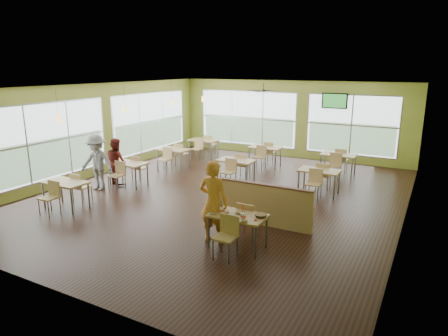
{
  "coord_description": "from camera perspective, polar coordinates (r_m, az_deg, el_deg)",
  "views": [
    {
      "loc": [
        5.47,
        -10.04,
        3.76
      ],
      "look_at": [
        0.54,
        -0.89,
        1.11
      ],
      "focal_mm": 32.0,
      "sensor_mm": 36.0,
      "label": 1
    }
  ],
  "objects": [
    {
      "name": "patron_grey",
      "position": [
        12.99,
        -17.71,
        0.76
      ],
      "size": [
        1.2,
        0.8,
        1.73
      ],
      "primitive_type": "imported",
      "rotation": [
        0.0,
        0.0,
        0.14
      ],
      "color": "slate",
      "rests_on": "floor"
    },
    {
      "name": "cup_red_far",
      "position": [
        8.14,
        2.86,
        -6.88
      ],
      "size": [
        0.1,
        0.1,
        0.35
      ],
      "color": "white",
      "rests_on": "main_table"
    },
    {
      "name": "cup_blue",
      "position": [
        8.48,
        -0.35,
        -6.03
      ],
      "size": [
        0.09,
        0.09,
        0.31
      ],
      "color": "white",
      "rests_on": "main_table"
    },
    {
      "name": "ceiling_fan",
      "position": [
        14.16,
        5.67,
        10.96
      ],
      "size": [
        1.25,
        1.25,
        0.29
      ],
      "color": "#2D2119",
      "rests_on": "ceiling"
    },
    {
      "name": "tv_backwall",
      "position": [
        16.4,
        15.53,
        9.23
      ],
      "size": [
        1.0,
        0.07,
        0.6
      ],
      "color": "black",
      "rests_on": "wall_back"
    },
    {
      "name": "food_basket",
      "position": [
        8.31,
        5.27,
        -6.76
      ],
      "size": [
        0.25,
        0.25,
        0.06
      ],
      "color": "black",
      "rests_on": "main_table"
    },
    {
      "name": "patron_maroon",
      "position": [
        13.44,
        -15.1,
        0.92
      ],
      "size": [
        0.91,
        0.82,
        1.52
      ],
      "primitive_type": "imported",
      "rotation": [
        0.0,
        0.0,
        2.74
      ],
      "color": "maroon",
      "rests_on": "floor"
    },
    {
      "name": "room",
      "position": [
        11.64,
        -0.24,
        3.62
      ],
      "size": [
        12.0,
        12.04,
        3.2
      ],
      "color": "black",
      "rests_on": "ground"
    },
    {
      "name": "dining_tables",
      "position": [
        13.8,
        -0.67,
        1.21
      ],
      "size": [
        6.92,
        8.72,
        0.87
      ],
      "color": "#D7B474",
      "rests_on": "floor"
    },
    {
      "name": "wrapper_mid",
      "position": [
        8.45,
        2.28,
        -6.39
      ],
      "size": [
        0.22,
        0.2,
        0.05
      ],
      "primitive_type": "ellipsoid",
      "rotation": [
        0.0,
        0.0,
        -0.1
      ],
      "color": "olive",
      "rests_on": "main_table"
    },
    {
      "name": "wrapper_right",
      "position": [
        8.03,
        2.9,
        -7.58
      ],
      "size": [
        0.18,
        0.17,
        0.04
      ],
      "primitive_type": "ellipsoid",
      "rotation": [
        0.0,
        0.0,
        -0.29
      ],
      "color": "olive",
      "rests_on": "main_table"
    },
    {
      "name": "half_wall_divider",
      "position": [
        9.73,
        5.77,
        -5.2
      ],
      "size": [
        2.4,
        0.14,
        1.04
      ],
      "color": "#D7B474",
      "rests_on": "floor"
    },
    {
      "name": "wrapper_left",
      "position": [
        8.41,
        -1.59,
        -6.54
      ],
      "size": [
        0.18,
        0.17,
        0.04
      ],
      "primitive_type": "ellipsoid",
      "rotation": [
        0.0,
        0.0,
        0.28
      ],
      "color": "olive",
      "rests_on": "main_table"
    },
    {
      "name": "main_table",
      "position": [
        8.45,
        1.96,
        -7.43
      ],
      "size": [
        1.22,
        1.52,
        0.87
      ],
      "color": "#D7B474",
      "rests_on": "floor"
    },
    {
      "name": "cup_yellow",
      "position": [
        8.31,
        0.42,
        -6.43
      ],
      "size": [
        0.09,
        0.09,
        0.33
      ],
      "color": "white",
      "rests_on": "main_table"
    },
    {
      "name": "window_bays",
      "position": [
        15.59,
        -3.4,
        5.87
      ],
      "size": [
        9.24,
        10.24,
        2.38
      ],
      "color": "white",
      "rests_on": "room"
    },
    {
      "name": "cup_red_near",
      "position": [
        8.19,
        2.62,
        -6.79
      ],
      "size": [
        0.09,
        0.09,
        0.31
      ],
      "color": "white",
      "rests_on": "main_table"
    },
    {
      "name": "pendant_lights",
      "position": [
        13.85,
        -10.72,
        8.66
      ],
      "size": [
        0.11,
        7.31,
        0.86
      ],
      "color": "#2D2119",
      "rests_on": "ceiling"
    },
    {
      "name": "man_plaid",
      "position": [
        8.63,
        -1.51,
        -4.88
      ],
      "size": [
        0.7,
        0.48,
        1.85
      ],
      "primitive_type": "imported",
      "rotation": [
        0.0,
        0.0,
        3.2
      ],
      "color": "#CC4516",
      "rests_on": "floor"
    },
    {
      "name": "ketchup_cup",
      "position": [
        8.11,
        4.55,
        -7.43
      ],
      "size": [
        0.05,
        0.05,
        0.02
      ],
      "primitive_type": "cylinder",
      "color": "#B70C1C",
      "rests_on": "main_table"
    }
  ]
}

